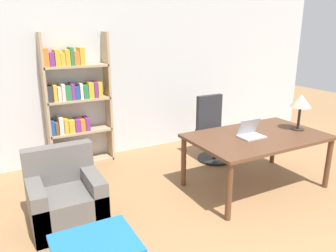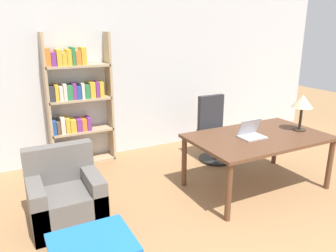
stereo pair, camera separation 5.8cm
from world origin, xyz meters
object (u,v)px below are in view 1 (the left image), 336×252
at_px(laptop, 250,133).
at_px(desk, 257,141).
at_px(armchair, 66,199).
at_px(side_table_blue, 96,252).
at_px(office_chair, 213,132).
at_px(bookshelf, 74,107).
at_px(table_lamp, 301,102).

bearing_deg(laptop, desk, -0.17).
bearing_deg(desk, armchair, 172.12).
bearing_deg(armchair, laptop, -8.31).
bearing_deg(side_table_blue, office_chair, 38.39).
bearing_deg(office_chair, bookshelf, 157.07).
height_order(desk, bookshelf, bookshelf).
height_order(desk, side_table_blue, desk).
bearing_deg(bookshelf, table_lamp, -37.74).
xyz_separation_m(desk, office_chair, (0.08, 1.08, -0.20)).
height_order(laptop, side_table_blue, laptop).
relative_size(desk, office_chair, 1.71).
height_order(laptop, office_chair, office_chair).
bearing_deg(bookshelf, office_chair, -22.93).
relative_size(laptop, armchair, 0.39).
relative_size(office_chair, bookshelf, 0.51).
xyz_separation_m(desk, armchair, (-2.44, 0.34, -0.38)).
bearing_deg(laptop, bookshelf, 132.95).
relative_size(laptop, side_table_blue, 0.52).
relative_size(table_lamp, side_table_blue, 0.80).
height_order(desk, armchair, armchair).
bearing_deg(side_table_blue, laptop, 21.76).
distance_m(desk, laptop, 0.18).
relative_size(side_table_blue, armchair, 0.74).
bearing_deg(office_chair, laptop, -101.05).
bearing_deg(bookshelf, desk, -45.07).
bearing_deg(laptop, table_lamp, -5.33).
distance_m(table_lamp, side_table_blue, 3.31).
xyz_separation_m(laptop, side_table_blue, (-2.33, -0.93, -0.32)).
xyz_separation_m(table_lamp, armchair, (-3.11, 0.41, -0.85)).
height_order(laptop, table_lamp, table_lamp).
xyz_separation_m(laptop, bookshelf, (-1.80, 1.94, 0.14)).
xyz_separation_m(office_chair, armchair, (-2.52, -0.75, -0.18)).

